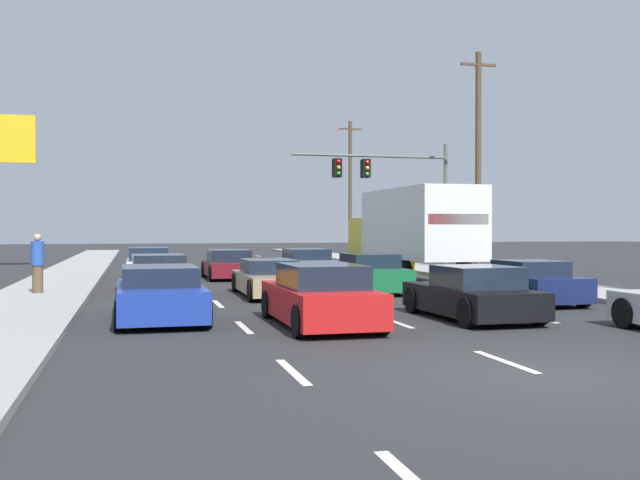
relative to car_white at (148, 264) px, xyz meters
The scene contains 19 objects.
ground_plane 5.49m from the car_white, 21.94° to the left, with size 140.00×140.00×0.00m, color #2B2B2D.
sidewalk_right 13.75m from the car_white, 12.44° to the right, with size 2.81×80.00×0.14m, color #9E9E99.
sidewalk_left 4.45m from the car_white, 138.03° to the right, with size 2.81×80.00×0.14m, color #9E9E99.
lane_markings 5.44m from the car_white, 20.64° to the right, with size 6.94×52.00×0.01m.
car_white is the anchor object (origin of this frame).
car_orange 7.40m from the car_white, 88.50° to the right, with size 2.06×4.72×1.23m.
car_blue 15.19m from the car_white, 90.07° to the right, with size 2.01×4.66×1.23m.
car_maroon 3.63m from the car_white, 27.21° to the right, with size 1.98×4.09×1.20m.
car_tan 10.39m from the car_white, 70.53° to the right, with size 1.82×4.64×1.13m.
car_red 17.39m from the car_white, 79.11° to the right, with size 1.88×4.41×1.33m.
car_gray 6.72m from the car_white, 11.81° to the right, with size 2.04×4.48×1.21m.
car_green 11.52m from the car_white, 53.45° to the right, with size 1.82×4.24×1.26m.
car_black 18.14m from the car_white, 67.35° to the right, with size 1.98×4.09×1.23m.
box_truck 11.25m from the car_white, 26.53° to the right, with size 2.73×8.98×3.58m.
car_navy 17.02m from the car_white, 53.62° to the right, with size 1.87×4.06×1.20m.
traffic_signal_mast 13.30m from the car_white, 19.22° to the left, with size 8.40×0.69×6.55m.
utility_pole_mid 16.10m from the car_white, ahead, with size 1.80×0.28×10.48m.
utility_pole_far 27.42m from the car_white, 55.17° to the left, with size 1.80×0.28×10.25m.
pedestrian_near_corner 9.30m from the car_white, 111.48° to the right, with size 0.38×0.38×1.79m.
Camera 1 is at (-5.63, -9.54, 2.09)m, focal length 41.90 mm.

